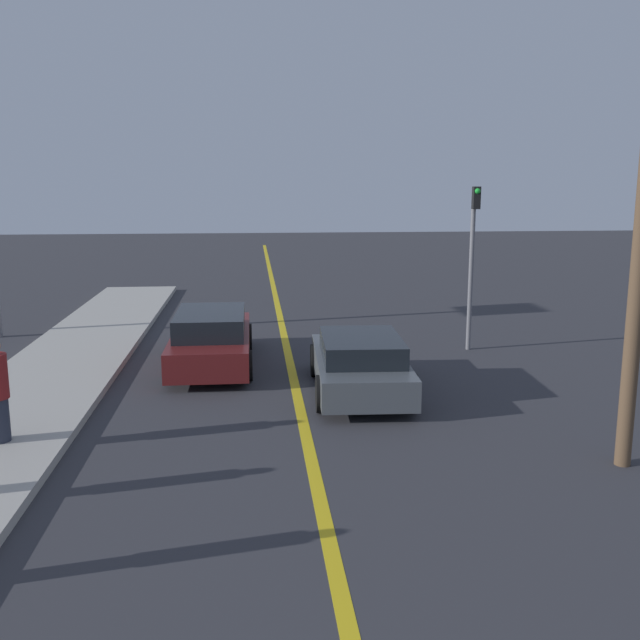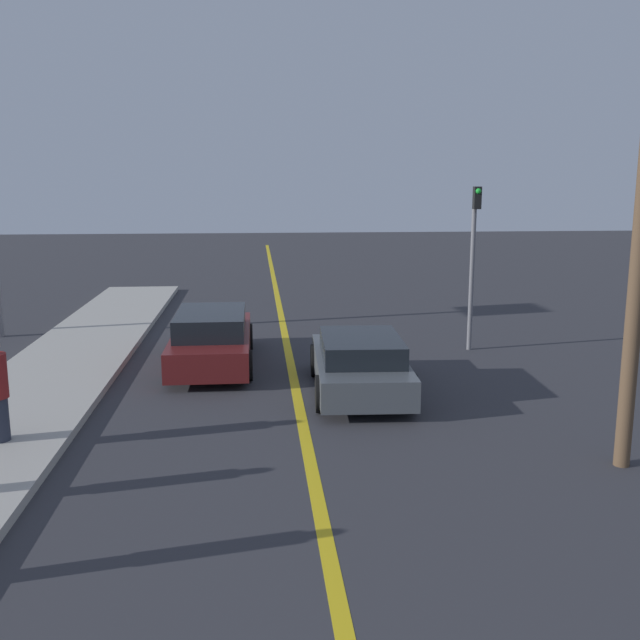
% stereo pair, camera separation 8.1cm
% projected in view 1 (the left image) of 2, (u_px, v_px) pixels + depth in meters
% --- Properties ---
extents(road_center_line, '(0.20, 60.00, 0.01)m').
position_uv_depth(road_center_line, '(285.00, 340.00, 19.66)').
color(road_center_line, gold).
rests_on(road_center_line, ground_plane).
extents(sidewalk_left, '(2.71, 27.57, 0.16)m').
position_uv_depth(sidewalk_left, '(45.00, 384.00, 15.03)').
color(sidewalk_left, '#ADA89E').
rests_on(sidewalk_left, ground_plane).
extents(car_near_right_lane, '(2.06, 4.23, 1.21)m').
position_uv_depth(car_near_right_lane, '(360.00, 364.00, 14.63)').
color(car_near_right_lane, '#4C5156').
rests_on(car_near_right_lane, ground_plane).
extents(car_ahead_center, '(1.91, 4.74, 1.33)m').
position_uv_depth(car_ahead_center, '(211.00, 339.00, 16.79)').
color(car_ahead_center, maroon).
rests_on(car_ahead_center, ground_plane).
extents(traffic_light, '(0.18, 0.40, 4.17)m').
position_uv_depth(traffic_light, '(472.00, 251.00, 18.00)').
color(traffic_light, slate).
rests_on(traffic_light, ground_plane).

